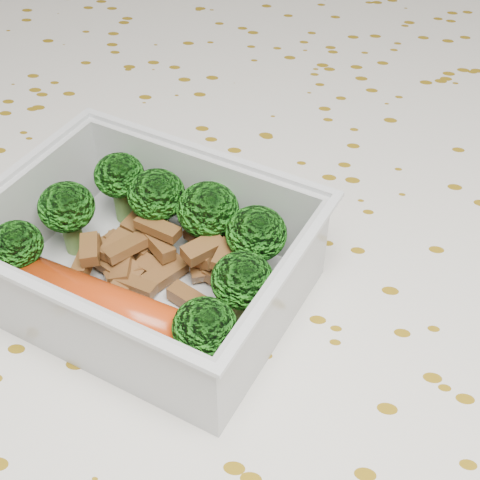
# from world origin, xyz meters

# --- Properties ---
(dining_table) EXTENTS (1.40, 0.90, 0.75)m
(dining_table) POSITION_xyz_m (0.00, 0.00, 0.67)
(dining_table) COLOR brown
(dining_table) RESTS_ON ground
(tablecloth) EXTENTS (1.46, 0.96, 0.19)m
(tablecloth) POSITION_xyz_m (0.00, 0.00, 0.72)
(tablecloth) COLOR silver
(tablecloth) RESTS_ON dining_table
(lunch_container) EXTENTS (0.20, 0.17, 0.06)m
(lunch_container) POSITION_xyz_m (-0.05, -0.03, 0.78)
(lunch_container) COLOR silver
(lunch_container) RESTS_ON tablecloth
(broccoli_florets) EXTENTS (0.15, 0.13, 0.05)m
(broccoli_florets) POSITION_xyz_m (-0.04, -0.01, 0.79)
(broccoli_florets) COLOR #608C3F
(broccoli_florets) RESTS_ON lunch_container
(meat_pile) EXTENTS (0.09, 0.07, 0.03)m
(meat_pile) POSITION_xyz_m (-0.05, -0.01, 0.77)
(meat_pile) COLOR brown
(meat_pile) RESTS_ON lunch_container
(sausage) EXTENTS (0.14, 0.06, 0.03)m
(sausage) POSITION_xyz_m (-0.06, -0.06, 0.78)
(sausage) COLOR #C2380E
(sausage) RESTS_ON lunch_container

